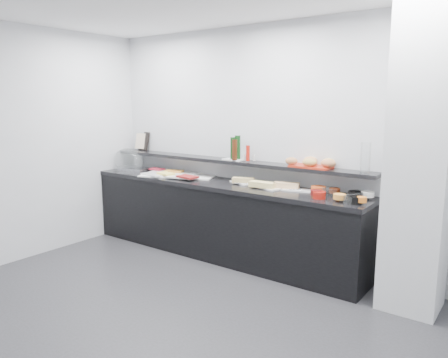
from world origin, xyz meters
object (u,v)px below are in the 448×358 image
Objects in this scene: cloche_base at (136,169)px; bread_tray at (312,166)px; sandwich_plate_mid at (267,188)px; condiment_tray at (234,159)px; carafe at (365,158)px; framed_print at (144,141)px.

bread_tray is at bearing 0.90° from cloche_base.
cloche_base is 2.55m from bread_tray.
sandwich_plate_mid is (2.10, -0.01, -0.01)m from cloche_base.
bread_tray reaches higher than cloche_base.
sandwich_plate_mid is at bearing -13.32° from condiment_tray.
carafe is (1.57, -0.02, 0.14)m from condiment_tray.
cloche_base is at bearing -175.58° from bread_tray.
sandwich_plate_mid is 2.26m from framed_print.
carafe is at bearing -0.65° from cloche_base.
cloche_base is at bearing -54.38° from framed_print.
framed_print reaches higher than bread_tray.
bread_tray is 0.59m from carafe.
framed_print is (-0.10, 0.27, 0.36)m from cloche_base.
framed_print is (-2.21, 0.28, 0.37)m from sandwich_plate_mid.
sandwich_plate_mid is 0.65m from condiment_tray.
carafe reaches higher than framed_print.
sandwich_plate_mid is 1.18× the size of condiment_tray.
condiment_tray is (1.64, -0.10, -0.12)m from framed_print.
carafe is at bearing -3.98° from bread_tray.
carafe reaches higher than condiment_tray.
cloche_base is 0.46m from framed_print.
carafe is (0.58, -0.04, 0.14)m from bread_tray.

